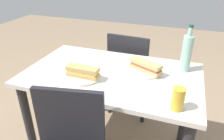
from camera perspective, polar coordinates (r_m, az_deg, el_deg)
dining_table at (r=1.54m, az=0.00°, el=-4.73°), size 1.20×0.72×0.75m
chair_far at (r=2.07m, az=4.92°, el=0.04°), size 0.43×0.43×0.87m
plate_near at (r=1.49m, az=8.88°, el=-0.37°), size 0.22×0.22×0.01m
baguette_sandwich_near at (r=1.47m, az=9.00°, el=1.05°), size 0.24×0.16×0.07m
knife_near at (r=1.53m, az=9.61°, el=0.69°), size 0.18×0.04×0.01m
plate_far at (r=1.41m, az=-7.76°, el=-1.94°), size 0.22×0.22×0.01m
baguette_sandwich_far at (r=1.40m, az=-7.87°, el=-0.46°), size 0.22×0.07×0.07m
knife_far at (r=1.45m, az=-7.32°, el=-0.65°), size 0.18×0.05×0.01m
water_bottle at (r=1.53m, az=19.36°, el=4.35°), size 0.07×0.07×0.33m
beer_glass at (r=1.15m, az=17.29°, el=-7.40°), size 0.07×0.07×0.13m
paper_napkin at (r=1.76m, az=-10.21°, el=3.72°), size 0.17×0.17×0.00m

